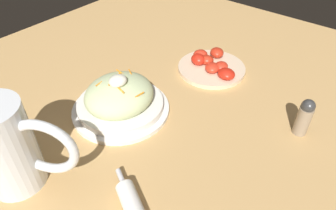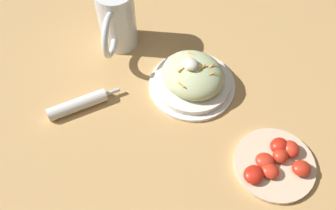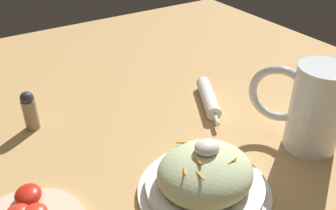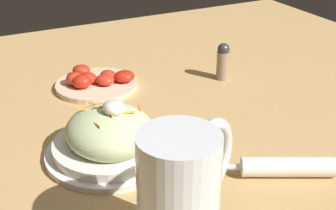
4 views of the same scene
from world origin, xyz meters
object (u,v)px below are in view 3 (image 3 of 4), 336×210
(beer_mug, at_px, (313,111))
(napkin_roll, at_px, (208,98))
(salad_plate, at_px, (205,178))
(salt_shaker, at_px, (30,110))

(beer_mug, height_order, napkin_roll, beer_mug)
(salad_plate, bearing_deg, salt_shaker, -61.33)
(salad_plate, bearing_deg, beer_mug, 179.74)
(salad_plate, relative_size, beer_mug, 1.30)
(beer_mug, xyz_separation_m, napkin_roll, (0.07, -0.22, -0.06))
(salad_plate, xyz_separation_m, salt_shaker, (0.18, -0.34, 0.01))
(napkin_roll, distance_m, salt_shaker, 0.38)
(salad_plate, xyz_separation_m, beer_mug, (-0.24, 0.00, 0.04))
(beer_mug, relative_size, napkin_roll, 0.99)
(beer_mug, bearing_deg, salad_plate, -0.26)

